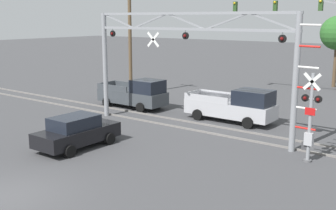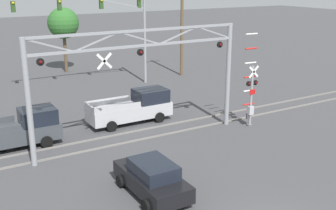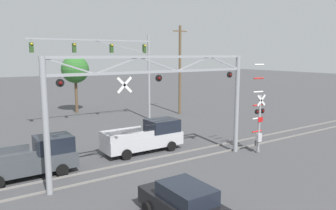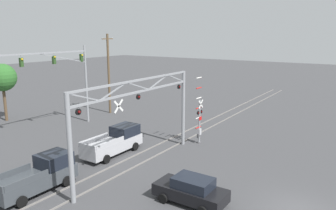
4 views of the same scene
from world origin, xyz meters
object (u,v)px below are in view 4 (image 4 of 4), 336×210
Objects in this scene: traffic_signal_span at (64,71)px; utility_pole_right at (109,73)px; pickup_truck_lead at (115,141)px; background_tree_beyond_span at (2,78)px; pickup_truck_following at (40,175)px; crossing_signal_mast at (199,121)px; crossing_gantry at (138,111)px; sedan_waiting at (191,190)px.

utility_pole_right is (7.37, 0.85, -0.95)m from traffic_signal_span.
pickup_truck_lead is 0.86× the size of background_tree_beyond_span.
traffic_signal_span is at bearing 43.86° from pickup_truck_following.
pickup_truck_lead and pickup_truck_following have the same top height.
pickup_truck_following is at bearing 163.64° from crossing_signal_mast.
crossing_gantry is 7.14m from sedan_waiting.
sedan_waiting is at bearing -99.73° from background_tree_beyond_span.
background_tree_beyond_span is at bearing 103.18° from crossing_signal_mast.
crossing_signal_mast is 0.93× the size of background_tree_beyond_span.
background_tree_beyond_span is at bearing 80.27° from sedan_waiting.
crossing_signal_mast is 14.20m from pickup_truck_following.
pickup_truck_following is at bearing -115.07° from background_tree_beyond_span.
crossing_gantry is 2.47× the size of pickup_truck_following.
sedan_waiting is 0.44× the size of utility_pole_right.
crossing_signal_mast is 14.84m from traffic_signal_span.
traffic_signal_span is 2.09× the size of pickup_truck_lead.
crossing_signal_mast is at bearing -7.99° from crossing_gantry.
sedan_waiting is 24.35m from utility_pole_right.
traffic_signal_span is (4.10, 12.94, 1.68)m from crossing_gantry.
sedan_waiting is (-2.44, -5.75, -3.46)m from crossing_gantry.
utility_pole_right is (4.17, 14.82, 2.92)m from crossing_signal_mast.
pickup_truck_following is 0.80× the size of background_tree_beyond_span.
pickup_truck_lead is (-2.83, -9.42, -4.95)m from traffic_signal_span.
background_tree_beyond_span is (8.43, 18.02, 3.90)m from pickup_truck_following.
traffic_signal_span is at bearing 102.91° from crossing_signal_mast.
background_tree_beyond_span is at bearing 87.12° from pickup_truck_lead.
crossing_gantry is at bearing -109.81° from pickup_truck_lead.
utility_pole_right is at bearing 6.55° from traffic_signal_span.
pickup_truck_lead is 17.92m from background_tree_beyond_span.
crossing_signal_mast is 1.08× the size of pickup_truck_lead.
pickup_truck_following is (-6.28, 2.96, -3.27)m from crossing_gantry.
sedan_waiting is (3.85, -8.71, -0.19)m from pickup_truck_following.
sedan_waiting is at bearing -66.19° from pickup_truck_following.
pickup_truck_lead is at bearing 68.22° from sedan_waiting.
pickup_truck_lead is at bearing -92.88° from background_tree_beyond_span.
crossing_signal_mast is at bearing 25.88° from sedan_waiting.
utility_pole_right is at bearing 54.55° from sedan_waiting.
crossing_gantry is 21.11m from background_tree_beyond_span.
crossing_signal_mast is 22.78m from background_tree_beyond_span.
traffic_signal_span reaches higher than crossing_gantry.
background_tree_beyond_span reaches higher than crossing_signal_mast.
background_tree_beyond_span reaches higher than sedan_waiting.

